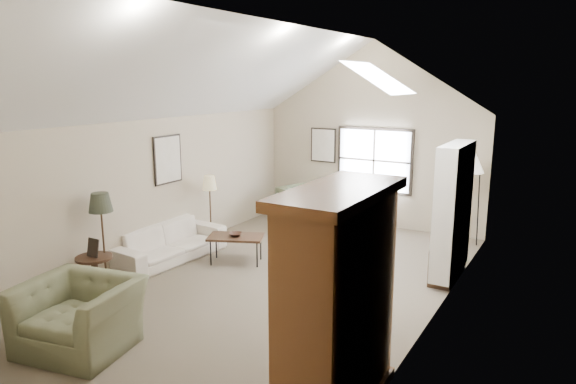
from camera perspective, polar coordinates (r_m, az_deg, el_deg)
The scene contains 18 objects.
room_shell at distance 7.70m, azimuth -1.54°, elevation 12.69°, with size 5.01×8.01×4.00m.
window at distance 11.36m, azimuth 9.56°, elevation 3.50°, with size 1.72×0.08×1.42m, color black.
skylight at distance 7.94m, azimuth 10.21°, elevation 12.58°, with size 0.80×1.20×0.52m, color white, non-canonical shape.
wall_art at distance 10.46m, azimuth -4.65°, elevation 4.42°, with size 1.97×3.71×0.88m.
armoire at distance 5.00m, azimuth 5.51°, elevation -12.05°, with size 0.60×1.50×2.20m, color brown.
tv_alcove at distance 8.57m, azimuth 17.86°, elevation -1.84°, with size 0.32×1.30×2.10m, color white.
media_console at distance 8.81m, azimuth 17.37°, elevation -7.20°, with size 0.34×1.18×0.60m, color #382316.
tv_panel at distance 8.63m, azimuth 17.63°, elevation -3.31°, with size 0.05×0.90×0.55m, color black.
sofa at distance 9.45m, azimuth -13.13°, elevation -5.50°, with size 2.19×0.85×0.64m, color silver.
armchair_near at distance 6.76m, azimuth -22.19°, elevation -12.60°, with size 1.27×1.11×0.82m, color #5A5C40.
armchair_far at distance 11.59m, azimuth 1.72°, elevation -1.37°, with size 0.89×0.92×0.83m, color #666E4D.
coffee_table at distance 9.14m, azimuth -5.79°, elevation -6.34°, with size 0.95×0.53×0.49m, color #3E2719.
bowl at distance 9.05m, azimuth -5.83°, elevation -4.71°, with size 0.23×0.23×0.06m, color #341C15.
side_table at distance 8.44m, azimuth -20.63°, elevation -8.47°, with size 0.55×0.55×0.55m, color #3D2619.
side_chair at distance 11.28m, azimuth 9.28°, elevation -1.47°, with size 0.39×0.39×1.00m, color maroon.
tripod_lamp at distance 10.38m, azimuth 19.25°, elevation -0.78°, with size 0.54×0.54×1.86m, color silver, non-canonical shape.
dark_lamp at distance 8.41m, azimuth -19.83°, elevation -4.98°, with size 0.37×0.37×1.52m, color black, non-canonical shape.
tan_lamp at distance 10.21m, azimuth -8.62°, elevation -1.84°, with size 0.27×0.27×1.37m, color tan, non-canonical shape.
Camera 1 is at (4.06, -6.55, 3.16)m, focal length 32.00 mm.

